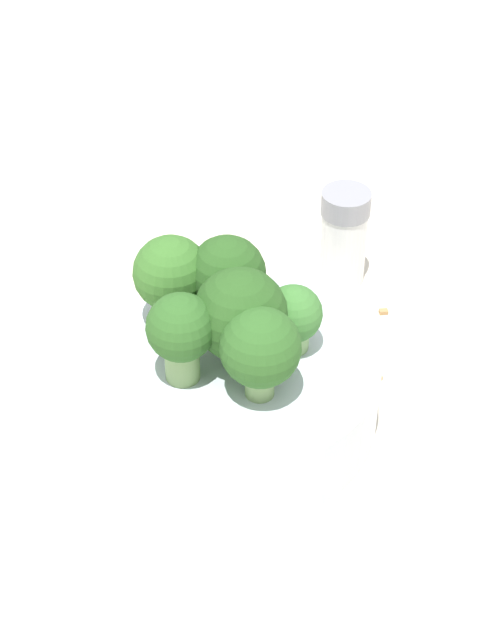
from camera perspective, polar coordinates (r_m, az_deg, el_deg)
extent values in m
plane|color=beige|center=(0.65, 0.00, -5.26)|extent=(3.00, 3.00, 0.00)
cylinder|color=silver|center=(0.63, 0.00, -3.77)|extent=(0.16, 0.16, 0.05)
cylinder|color=#7A9E5B|center=(0.59, 0.73, -3.10)|extent=(0.02, 0.02, 0.03)
sphere|color=#2D5B23|center=(0.57, 0.75, -1.57)|extent=(0.04, 0.04, 0.04)
cylinder|color=#84AD66|center=(0.61, 0.00, -1.31)|extent=(0.02, 0.02, 0.03)
sphere|color=#28511E|center=(0.59, 0.00, 0.30)|extent=(0.05, 0.05, 0.05)
cylinder|color=#7A9E5B|center=(0.64, -3.62, 0.90)|extent=(0.03, 0.03, 0.03)
sphere|color=#386B28|center=(0.62, -3.70, 2.52)|extent=(0.05, 0.05, 0.05)
cylinder|color=#7A9E5B|center=(0.63, -0.68, 0.82)|extent=(0.02, 0.02, 0.03)
sphere|color=#28511E|center=(0.62, -0.70, 2.48)|extent=(0.05, 0.05, 0.05)
cylinder|color=#84AD66|center=(0.62, 2.74, -0.65)|extent=(0.02, 0.02, 0.02)
sphere|color=#3D7533|center=(0.61, 2.78, 0.46)|extent=(0.03, 0.03, 0.03)
cylinder|color=#7A9E5B|center=(0.60, -3.19, -1.84)|extent=(0.03, 0.03, 0.03)
sphere|color=#2D5B23|center=(0.59, -3.26, -0.24)|extent=(0.04, 0.04, 0.04)
cylinder|color=silver|center=(0.74, 5.50, 3.91)|extent=(0.03, 0.03, 0.06)
cylinder|color=gray|center=(0.72, 5.68, 6.23)|extent=(0.03, 0.03, 0.02)
cube|color=tan|center=(0.68, 7.21, -2.82)|extent=(0.01, 0.01, 0.01)
cube|color=#AD7F4C|center=(0.73, 7.67, 0.53)|extent=(0.01, 0.01, 0.01)
cube|color=tan|center=(0.76, -0.88, 3.06)|extent=(0.01, 0.01, 0.01)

